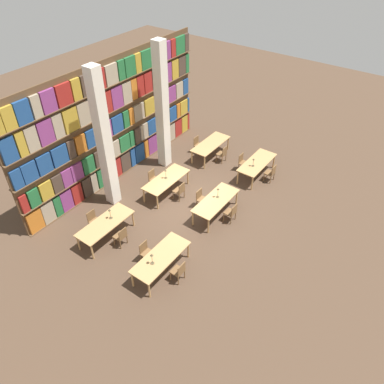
{
  "coord_description": "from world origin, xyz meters",
  "views": [
    {
      "loc": [
        -9.96,
        -7.35,
        10.6
      ],
      "look_at": [
        0.0,
        -0.13,
        0.69
      ],
      "focal_mm": 35.0,
      "sensor_mm": 36.0,
      "label": 1
    }
  ],
  "objects_px": {
    "desk_lamp_1": "(218,191)",
    "chair_2": "(231,212)",
    "chair_4": "(271,173)",
    "chair_8": "(180,190)",
    "reading_table_2": "(257,163)",
    "chair_7": "(94,220)",
    "desk_lamp_0": "(152,257)",
    "chair_9": "(154,178)",
    "reading_table_3": "(105,224)",
    "reading_table_0": "(161,258)",
    "reading_table_4": "(166,180)",
    "desk_lamp_2": "(253,161)",
    "chair_3": "(201,198)",
    "chair_5": "(243,162)",
    "pillar_center": "(162,108)",
    "chair_1": "(146,252)",
    "desk_lamp_3": "(110,212)",
    "chair_10": "(222,154)",
    "chair_0": "(179,271)",
    "pillar_left": "(104,141)",
    "desk_lamp_4": "(166,172)",
    "reading_table_5": "(211,145)",
    "chair_6": "(121,236)",
    "chair_11": "(198,144)",
    "reading_table_1": "(216,201)"
  },
  "relations": [
    {
      "from": "pillar_center",
      "to": "chair_7",
      "type": "xyz_separation_m",
      "value": [
        -5.27,
        -0.69,
        -2.53
      ]
    },
    {
      "from": "pillar_center",
      "to": "desk_lamp_2",
      "type": "relative_size",
      "value": 14.53
    },
    {
      "from": "chair_1",
      "to": "chair_9",
      "type": "bearing_deg",
      "value": -142.97
    },
    {
      "from": "chair_0",
      "to": "chair_5",
      "type": "xyz_separation_m",
      "value": [
        7.06,
        1.54,
        0.0
      ]
    },
    {
      "from": "desk_lamp_3",
      "to": "chair_10",
      "type": "xyz_separation_m",
      "value": [
        6.79,
        -0.81,
        -0.61
      ]
    },
    {
      "from": "desk_lamp_3",
      "to": "chair_7",
      "type": "bearing_deg",
      "value": 110.61
    },
    {
      "from": "chair_3",
      "to": "chair_6",
      "type": "xyz_separation_m",
      "value": [
        -3.6,
        1.19,
        0.0
      ]
    },
    {
      "from": "chair_1",
      "to": "chair_4",
      "type": "relative_size",
      "value": 1.0
    },
    {
      "from": "reading_table_0",
      "to": "chair_4",
      "type": "xyz_separation_m",
      "value": [
        7.11,
        -0.69,
        -0.23
      ]
    },
    {
      "from": "reading_table_1",
      "to": "chair_5",
      "type": "relative_size",
      "value": 2.68
    },
    {
      "from": "reading_table_0",
      "to": "desk_lamp_4",
      "type": "bearing_deg",
      "value": 36.77
    },
    {
      "from": "reading_table_0",
      "to": "desk_lamp_1",
      "type": "relative_size",
      "value": 4.97
    },
    {
      "from": "desk_lamp_1",
      "to": "desk_lamp_2",
      "type": "relative_size",
      "value": 1.14
    },
    {
      "from": "chair_1",
      "to": "reading_table_3",
      "type": "height_order",
      "value": "chair_1"
    },
    {
      "from": "chair_0",
      "to": "chair_4",
      "type": "height_order",
      "value": "same"
    },
    {
      "from": "desk_lamp_0",
      "to": "chair_2",
      "type": "xyz_separation_m",
      "value": [
        4.1,
        -0.66,
        -0.61
      ]
    },
    {
      "from": "chair_1",
      "to": "reading_table_5",
      "type": "distance_m",
      "value": 7.43
    },
    {
      "from": "pillar_center",
      "to": "chair_10",
      "type": "height_order",
      "value": "pillar_center"
    },
    {
      "from": "desk_lamp_2",
      "to": "chair_3",
      "type": "bearing_deg",
      "value": 165.2
    },
    {
      "from": "reading_table_3",
      "to": "chair_10",
      "type": "bearing_deg",
      "value": -6.42
    },
    {
      "from": "reading_table_3",
      "to": "chair_8",
      "type": "bearing_deg",
      "value": -13.73
    },
    {
      "from": "reading_table_0",
      "to": "chair_5",
      "type": "bearing_deg",
      "value": 6.41
    },
    {
      "from": "chair_8",
      "to": "pillar_left",
      "type": "bearing_deg",
      "value": 127.77
    },
    {
      "from": "chair_5",
      "to": "desk_lamp_2",
      "type": "xyz_separation_m",
      "value": [
        -0.42,
        -0.74,
        0.58
      ]
    },
    {
      "from": "reading_table_0",
      "to": "reading_table_4",
      "type": "bearing_deg",
      "value": 36.61
    },
    {
      "from": "pillar_center",
      "to": "reading_table_3",
      "type": "relative_size",
      "value": 2.58
    },
    {
      "from": "desk_lamp_2",
      "to": "reading_table_3",
      "type": "xyz_separation_m",
      "value": [
        -6.64,
        2.72,
        -0.35
      ]
    },
    {
      "from": "desk_lamp_0",
      "to": "chair_10",
      "type": "bearing_deg",
      "value": 14.51
    },
    {
      "from": "chair_2",
      "to": "desk_lamp_1",
      "type": "distance_m",
      "value": 1.01
    },
    {
      "from": "reading_table_2",
      "to": "chair_7",
      "type": "height_order",
      "value": "chair_7"
    },
    {
      "from": "chair_4",
      "to": "chair_9",
      "type": "distance_m",
      "value": 5.41
    },
    {
      "from": "chair_7",
      "to": "desk_lamp_0",
      "type": "bearing_deg",
      "value": 81.91
    },
    {
      "from": "desk_lamp_1",
      "to": "chair_4",
      "type": "bearing_deg",
      "value": -14.56
    },
    {
      "from": "chair_0",
      "to": "desk_lamp_3",
      "type": "height_order",
      "value": "desk_lamp_3"
    },
    {
      "from": "chair_1",
      "to": "chair_2",
      "type": "distance_m",
      "value": 3.89
    },
    {
      "from": "desk_lamp_1",
      "to": "chair_2",
      "type": "bearing_deg",
      "value": -101.9
    },
    {
      "from": "chair_3",
      "to": "chair_1",
      "type": "bearing_deg",
      "value": 1.78
    },
    {
      "from": "chair_8",
      "to": "desk_lamp_1",
      "type": "bearing_deg",
      "value": -81.18
    },
    {
      "from": "pillar_left",
      "to": "chair_5",
      "type": "xyz_separation_m",
      "value": [
        5.3,
        -3.42,
        -2.53
      ]
    },
    {
      "from": "reading_table_4",
      "to": "reading_table_5",
      "type": "bearing_deg",
      "value": 1.01
    },
    {
      "from": "reading_table_4",
      "to": "chair_10",
      "type": "xyz_separation_m",
      "value": [
        3.57,
        -0.68,
        -0.23
      ]
    },
    {
      "from": "reading_table_2",
      "to": "reading_table_5",
      "type": "bearing_deg",
      "value": 87.72
    },
    {
      "from": "chair_1",
      "to": "chair_5",
      "type": "xyz_separation_m",
      "value": [
        7.06,
        0.06,
        0.0
      ]
    },
    {
      "from": "desk_lamp_0",
      "to": "chair_9",
      "type": "height_order",
      "value": "desk_lamp_0"
    },
    {
      "from": "chair_9",
      "to": "chair_11",
      "type": "bearing_deg",
      "value": -178.98
    },
    {
      "from": "reading_table_2",
      "to": "chair_7",
      "type": "xyz_separation_m",
      "value": [
        -7.0,
        3.48,
        -0.23
      ]
    },
    {
      "from": "chair_6",
      "to": "desk_lamp_2",
      "type": "bearing_deg",
      "value": -16.71
    },
    {
      "from": "chair_0",
      "to": "reading_table_1",
      "type": "bearing_deg",
      "value": 13.36
    },
    {
      "from": "pillar_left",
      "to": "chair_1",
      "type": "relative_size",
      "value": 6.9
    },
    {
      "from": "desk_lamp_3",
      "to": "chair_6",
      "type": "bearing_deg",
      "value": -109.93
    }
  ]
}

